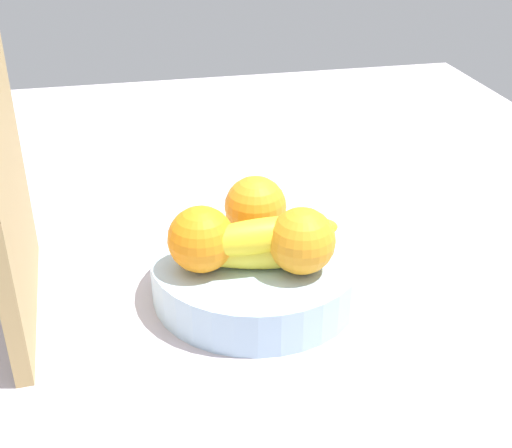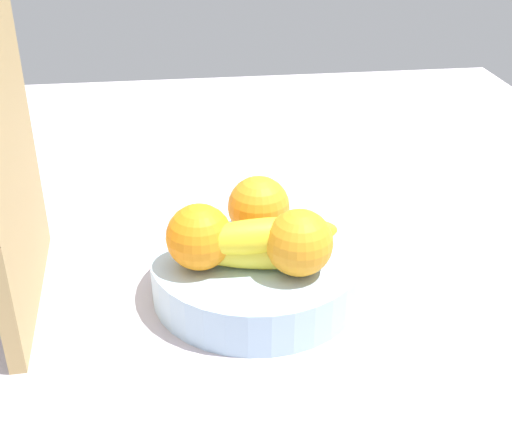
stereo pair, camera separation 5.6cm
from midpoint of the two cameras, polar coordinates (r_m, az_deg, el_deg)
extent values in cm
cube|color=#B9AFB9|center=(83.15, 0.96, -6.96)|extent=(180.00, 140.00, 3.00)
cylinder|color=#A8C9E4|center=(81.57, 1.97, -4.17)|extent=(24.95, 24.95, 5.43)
sphere|color=orange|center=(82.38, 2.17, 1.42)|extent=(7.57, 7.57, 7.57)
sphere|color=orange|center=(75.97, -2.69, -1.14)|extent=(7.57, 7.57, 7.57)
sphere|color=orange|center=(75.17, 5.78, -1.62)|extent=(7.57, 7.57, 7.57)
ellipsoid|color=yellow|center=(76.68, 1.90, -2.36)|extent=(7.68, 17.46, 4.00)
ellipsoid|color=yellow|center=(75.38, 2.77, -1.04)|extent=(4.66, 17.14, 4.00)
cube|color=tan|center=(77.17, -18.28, 5.15)|extent=(28.05, 3.07, 36.00)
camera|label=1|loc=(0.03, -87.95, 1.13)|focal=47.65mm
camera|label=2|loc=(0.03, 92.05, -1.13)|focal=47.65mm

